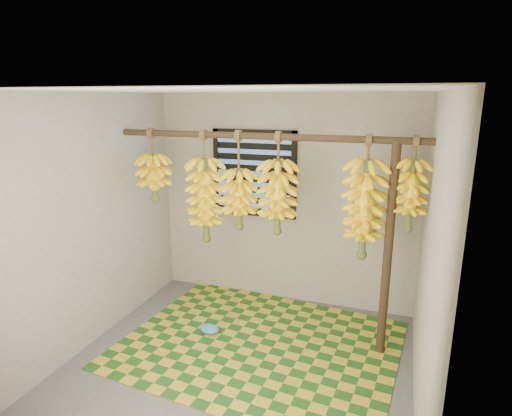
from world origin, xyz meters
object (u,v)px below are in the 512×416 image
at_px(banana_bunch_a, 154,178).
at_px(banana_bunch_c, 239,199).
at_px(support_post, 388,253).
at_px(banana_bunch_e, 365,210).
at_px(banana_bunch_b, 206,200).
at_px(banana_bunch_d, 278,197).
at_px(woven_mat, 259,344).
at_px(banana_bunch_f, 411,195).
at_px(plastic_bag, 209,329).

bearing_deg(banana_bunch_a, banana_bunch_c, -0.00).
distance_m(support_post, banana_bunch_e, 0.44).
xyz_separation_m(banana_bunch_b, banana_bunch_d, (0.76, -0.00, 0.09)).
distance_m(woven_mat, banana_bunch_e, 1.67).
relative_size(woven_mat, banana_bunch_a, 3.37).
distance_m(woven_mat, banana_bunch_f, 2.01).
distance_m(plastic_bag, banana_bunch_b, 1.32).
distance_m(woven_mat, banana_bunch_c, 1.44).
relative_size(support_post, banana_bunch_d, 2.06).
bearing_deg(support_post, plastic_bag, -171.48).
xyz_separation_m(plastic_bag, banana_bunch_e, (1.44, 0.25, 1.33)).
height_order(banana_bunch_d, banana_bunch_f, same).
relative_size(woven_mat, banana_bunch_c, 2.66).
bearing_deg(banana_bunch_f, woven_mat, -167.87).
bearing_deg(banana_bunch_a, support_post, -0.00).
bearing_deg(support_post, woven_mat, -166.31).
bearing_deg(banana_bunch_a, banana_bunch_e, -0.00).
height_order(plastic_bag, banana_bunch_a, banana_bunch_a).
height_order(support_post, banana_bunch_f, banana_bunch_f).
bearing_deg(banana_bunch_c, banana_bunch_f, 0.00).
xyz_separation_m(support_post, plastic_bag, (-1.67, -0.25, -0.95)).
bearing_deg(plastic_bag, banana_bunch_d, 21.46).
bearing_deg(woven_mat, plastic_bag, 177.56).
height_order(support_post, banana_bunch_c, banana_bunch_c).
xyz_separation_m(support_post, banana_bunch_e, (-0.23, 0.00, 0.38)).
relative_size(support_post, banana_bunch_a, 2.63).
height_order(support_post, banana_bunch_a, banana_bunch_a).
distance_m(support_post, banana_bunch_d, 1.12).
bearing_deg(plastic_bag, banana_bunch_c, 45.93).
height_order(banana_bunch_a, banana_bunch_b, same).
xyz_separation_m(banana_bunch_b, banana_bunch_f, (1.94, 0.00, 0.20)).
bearing_deg(banana_bunch_a, plastic_bag, -19.41).
bearing_deg(banana_bunch_e, banana_bunch_b, 180.00).
distance_m(banana_bunch_a, banana_bunch_e, 2.16).
distance_m(banana_bunch_b, banana_bunch_f, 1.95).
xyz_separation_m(banana_bunch_a, banana_bunch_b, (0.59, -0.00, -0.20)).
bearing_deg(banana_bunch_b, banana_bunch_d, -0.00).
bearing_deg(banana_bunch_a, banana_bunch_d, -0.00).
xyz_separation_m(banana_bunch_c, banana_bunch_e, (1.20, 0.00, -0.00)).
xyz_separation_m(banana_bunch_b, banana_bunch_c, (0.36, 0.00, 0.04)).
height_order(banana_bunch_a, banana_bunch_c, same).
bearing_deg(banana_bunch_d, woven_mat, -107.99).
bearing_deg(woven_mat, support_post, 13.69).
height_order(banana_bunch_c, banana_bunch_d, same).
bearing_deg(banana_bunch_e, banana_bunch_f, 0.00).
height_order(woven_mat, banana_bunch_c, banana_bunch_c).
bearing_deg(banana_bunch_c, banana_bunch_a, 180.00).
bearing_deg(banana_bunch_d, banana_bunch_a, 180.00).
xyz_separation_m(plastic_bag, banana_bunch_f, (1.82, 0.25, 1.49)).
xyz_separation_m(woven_mat, banana_bunch_f, (1.27, 0.27, 1.54)).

